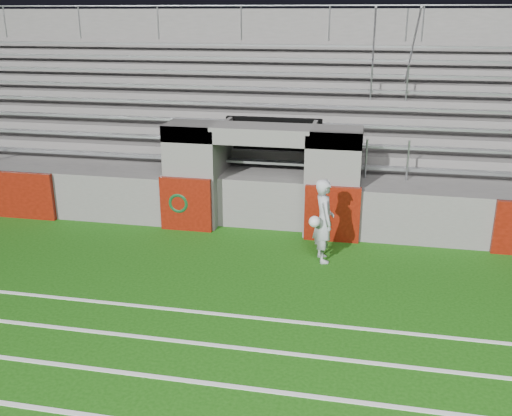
# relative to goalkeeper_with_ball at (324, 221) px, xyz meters

# --- Properties ---
(ground) EXTENTS (90.00, 90.00, 0.00)m
(ground) POSITION_rel_goalkeeper_with_ball_xyz_m (-1.69, -1.77, -0.93)
(ground) COLOR #164A0C
(ground) RESTS_ON ground
(stadium_structure) EXTENTS (26.00, 8.48, 5.42)m
(stadium_structure) POSITION_rel_goalkeeper_with_ball_xyz_m (-1.69, 6.20, 0.56)
(stadium_structure) COLOR #5A5755
(stadium_structure) RESTS_ON ground
(goalkeeper_with_ball) EXTENTS (0.63, 0.83, 1.85)m
(goalkeeper_with_ball) POSITION_rel_goalkeeper_with_ball_xyz_m (0.00, 0.00, 0.00)
(goalkeeper_with_ball) COLOR #A0A3A9
(goalkeeper_with_ball) RESTS_ON ground
(hose_coil) EXTENTS (0.59, 0.15, 0.62)m
(hose_coil) POSITION_rel_goalkeeper_with_ball_xyz_m (-3.67, 1.16, -0.18)
(hose_coil) COLOR #0C3E19
(hose_coil) RESTS_ON ground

